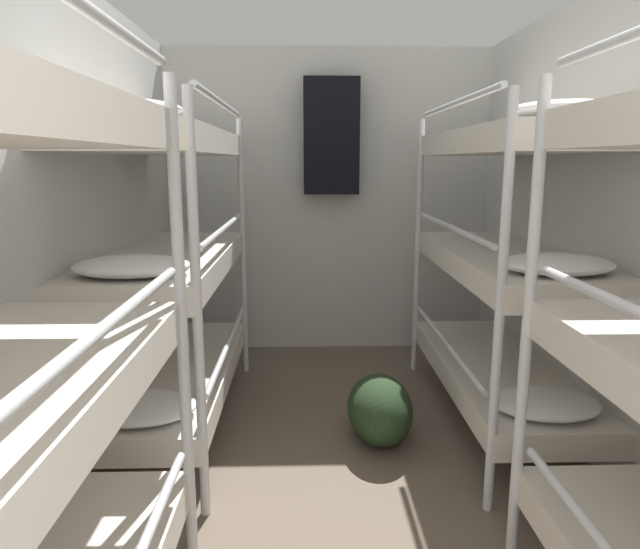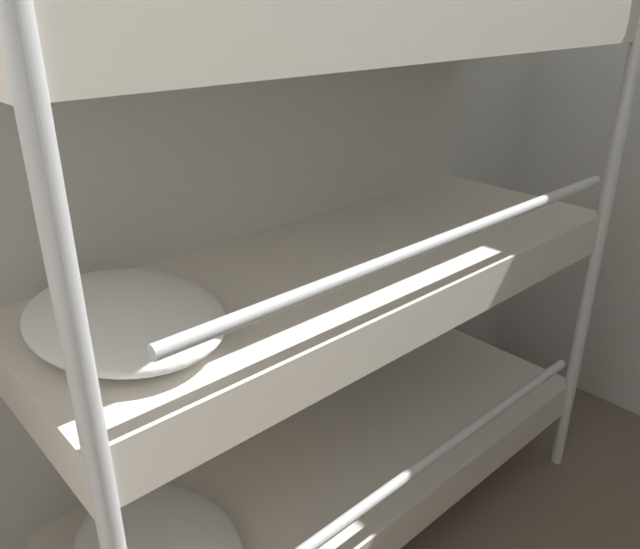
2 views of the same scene
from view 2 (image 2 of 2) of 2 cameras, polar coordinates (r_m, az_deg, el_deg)
name	(u,v)px [view 2 (image 2 of 2)]	position (r m, az deg, el deg)	size (l,w,h in m)	color
bunk_stack_left_far	(332,280)	(1.77, 1.12, -0.46)	(0.68, 1.85, 1.91)	silver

